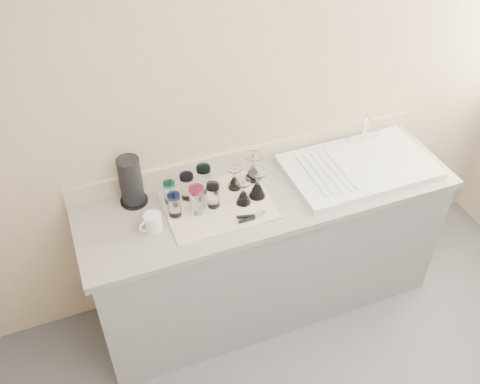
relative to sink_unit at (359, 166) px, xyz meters
name	(u,v)px	position (x,y,z in m)	size (l,w,h in m)	color
room_envelope	(438,274)	(-0.55, -1.20, 0.64)	(3.54, 3.50, 2.52)	#4E4E53
counter_unit	(266,249)	(-0.55, 0.00, -0.47)	(2.06, 0.62, 0.90)	slate
sink_unit	(359,166)	(0.00, 0.00, 0.00)	(0.82, 0.50, 0.22)	white
dish_towel	(218,205)	(-0.84, 0.00, -0.02)	(0.55, 0.42, 0.01)	silver
tumbler_teal	(170,192)	(-1.06, 0.11, 0.05)	(0.06, 0.06, 0.13)	white
tumbler_cyan	(187,186)	(-0.97, 0.11, 0.06)	(0.07, 0.07, 0.15)	white
tumbler_purple	(204,179)	(-0.87, 0.13, 0.07)	(0.08, 0.08, 0.16)	white
tumbler_magenta	(174,205)	(-1.07, 0.00, 0.06)	(0.07, 0.07, 0.13)	white
tumbler_blue	(197,200)	(-0.96, -0.01, 0.07)	(0.08, 0.08, 0.16)	white
tumbler_lavender	(213,195)	(-0.87, 0.00, 0.06)	(0.07, 0.07, 0.14)	white
goblet_back_left	(234,181)	(-0.71, 0.09, 0.03)	(0.07, 0.07, 0.13)	white
goblet_back_right	(253,171)	(-0.59, 0.13, 0.04)	(0.09, 0.09, 0.16)	white
goblet_front_left	(243,196)	(-0.71, -0.04, 0.04)	(0.08, 0.08, 0.14)	white
goblet_front_right	(257,188)	(-0.63, -0.01, 0.04)	(0.09, 0.09, 0.16)	white
can_opener	(252,217)	(-0.72, -0.17, 0.00)	(0.15, 0.06, 0.02)	silver
white_mug	(153,222)	(-1.20, -0.05, 0.03)	(0.13, 0.11, 0.09)	silver
paper_towel_roll	(131,182)	(-1.24, 0.19, 0.12)	(0.15, 0.15, 0.27)	black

